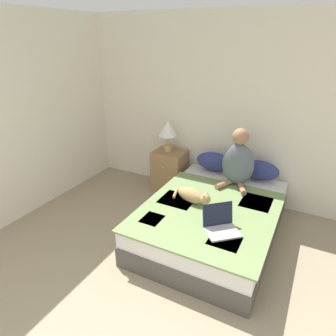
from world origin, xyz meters
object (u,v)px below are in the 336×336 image
Objects in this scene: pillow_far at (259,170)px; table_lamp at (168,130)px; person_sitting at (238,162)px; laptop_open at (221,226)px; pillow_near at (214,162)px; bed at (213,219)px; nightstand at (170,171)px; cat_tabby at (193,196)px.

pillow_far is 1.41m from table_lamp.
laptop_open is at bearing -82.01° from person_sitting.
pillow_near is 0.82m from table_lamp.
table_lamp is at bearing 141.77° from bed.
table_lamp is at bearing 162.32° from nightstand.
pillow_far is 0.82× the size of nightstand.
bed is at bearing 39.72° from cat_tabby.
pillow_near is at bearing 109.92° from bed.
person_sitting reaches higher than pillow_far.
person_sitting is at bearing -11.35° from table_lamp.
cat_tabby is at bearing -84.55° from pillow_near.
nightstand is at bearing 91.85° from laptop_open.
pillow_far is at bearing 75.54° from cat_tabby.
laptop_open is at bearing -24.63° from cat_tabby.
person_sitting is at bearing 80.20° from cat_tabby.
pillow_far reaches higher than bed.
person_sitting is (-0.23, -0.28, 0.18)m from pillow_far.
laptop_open reaches higher than bed.
bed is 3.77× the size of cat_tabby.
pillow_near is 0.98m from cat_tabby.
pillow_far is (0.32, 0.87, 0.36)m from bed.
bed is 0.99m from pillow_near.
laptop_open is 0.68× the size of nightstand.
nightstand is 1.35× the size of table_lamp.
nightstand is at bearing -17.68° from table_lamp.
bed is 1.29m from nightstand.
person_sitting is 1.18× the size of nightstand.
nightstand is at bearing -177.12° from pillow_far.
cat_tabby is 1.30m from table_lamp.
laptop_open reaches higher than cat_tabby.
table_lamp reaches higher than pillow_far.
pillow_near is 0.99× the size of cat_tabby.
laptop_open is at bearing -67.64° from pillow_near.
cat_tabby is 1.12× the size of table_lamp.
pillow_near is 0.82× the size of nightstand.
pillow_near is at bearing 109.85° from cat_tabby.
bed is at bearing -98.69° from person_sitting.
cat_tabby is at bearing -48.55° from table_lamp.
pillow_near is 0.74m from nightstand.
pillow_far reaches higher than cat_tabby.
laptop_open reaches higher than nightstand.
pillow_near reaches higher than nightstand.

